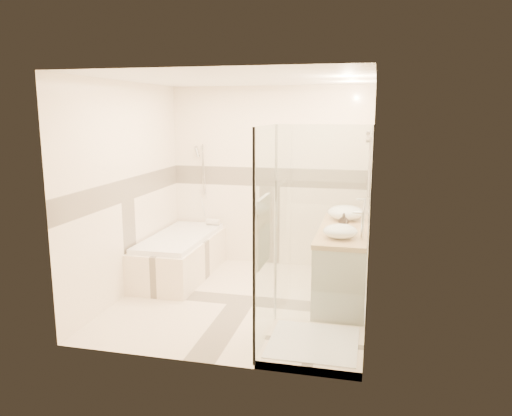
% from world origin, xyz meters
% --- Properties ---
extents(room, '(2.82, 3.02, 2.52)m').
position_xyz_m(room, '(0.06, 0.01, 1.26)').
color(room, '#F7E2C5').
rests_on(room, ground).
extents(bathtub, '(0.75, 1.70, 0.56)m').
position_xyz_m(bathtub, '(-1.02, 0.65, 0.31)').
color(bathtub, '#FCE7CA').
rests_on(bathtub, ground).
extents(vanity, '(0.58, 1.62, 0.85)m').
position_xyz_m(vanity, '(1.12, 0.30, 0.43)').
color(vanity, white).
rests_on(vanity, ground).
extents(shower_enclosure, '(0.96, 0.93, 2.04)m').
position_xyz_m(shower_enclosure, '(0.83, -0.97, 0.51)').
color(shower_enclosure, '#FCE7CA').
rests_on(shower_enclosure, ground).
extents(vessel_sink_near, '(0.44, 0.44, 0.18)m').
position_xyz_m(vessel_sink_near, '(1.10, 0.78, 0.94)').
color(vessel_sink_near, white).
rests_on(vessel_sink_near, vanity).
extents(vessel_sink_far, '(0.36, 0.36, 0.15)m').
position_xyz_m(vessel_sink_far, '(1.10, -0.15, 0.92)').
color(vessel_sink_far, white).
rests_on(vessel_sink_far, vanity).
extents(faucet_near, '(0.11, 0.03, 0.28)m').
position_xyz_m(faucet_near, '(1.32, 0.78, 1.01)').
color(faucet_near, silver).
rests_on(faucet_near, vanity).
extents(faucet_far, '(0.12, 0.03, 0.30)m').
position_xyz_m(faucet_far, '(1.32, -0.15, 1.02)').
color(faucet_far, silver).
rests_on(faucet_far, vanity).
extents(amenity_bottle_a, '(0.08, 0.08, 0.16)m').
position_xyz_m(amenity_bottle_a, '(1.10, 0.29, 0.93)').
color(amenity_bottle_a, black).
rests_on(amenity_bottle_a, vanity).
extents(amenity_bottle_b, '(0.14, 0.14, 0.16)m').
position_xyz_m(amenity_bottle_b, '(1.10, 0.39, 0.93)').
color(amenity_bottle_b, black).
rests_on(amenity_bottle_b, vanity).
extents(folded_towels, '(0.19, 0.28, 0.08)m').
position_xyz_m(folded_towels, '(1.10, 0.98, 0.89)').
color(folded_towels, white).
rests_on(folded_towels, vanity).
extents(rolled_towel, '(0.19, 0.09, 0.09)m').
position_xyz_m(rolled_towel, '(-0.79, 1.32, 0.60)').
color(rolled_towel, white).
rests_on(rolled_towel, bathtub).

